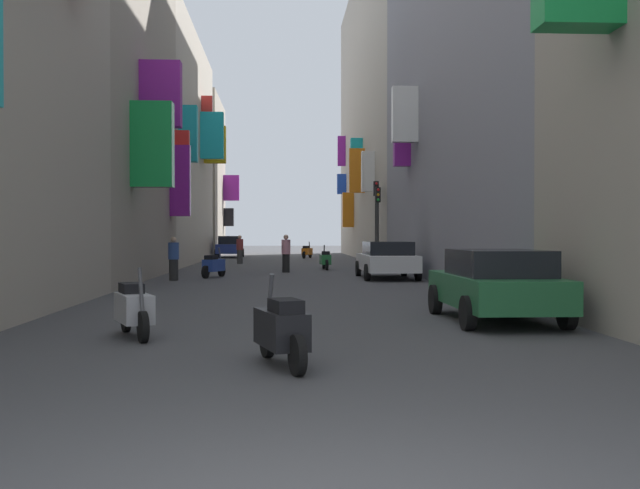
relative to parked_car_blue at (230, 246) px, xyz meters
name	(u,v)px	position (x,y,z in m)	size (l,w,h in m)	color
ground_plane	(286,270)	(3.84, -18.21, -0.78)	(140.00, 140.00, 0.00)	#424244
building_left_mid_a	(68,77)	(-4.14, -24.86, 6.58)	(7.37, 12.93, 14.75)	#9E9384
building_left_mid_b	(146,149)	(-4.15, -9.31, 5.74)	(7.37, 18.17, 13.04)	#B2A899
building_left_far	(183,177)	(-4.15, 6.68, 5.34)	(7.31, 10.24, 12.24)	#9E9384
building_right_mid_a	(515,14)	(11.83, -26.41, 8.64)	(6.98, 21.19, 18.85)	gray
building_right_mid_b	(420,81)	(11.83, -8.61, 9.94)	(6.97, 14.42, 21.46)	#B2A899
building_right_mid_c	(386,129)	(11.83, 5.19, 9.05)	(6.81, 13.19, 19.67)	#B2A899
parked_car_blue	(230,246)	(0.00, 0.00, 0.00)	(1.86, 3.98, 1.51)	navy
parked_car_green	(496,283)	(7.58, -38.53, -0.06)	(1.90, 3.99, 1.35)	#236638
parked_car_white	(387,259)	(7.48, -25.09, -0.05)	(1.98, 4.50, 1.37)	white
scooter_black	(282,329)	(3.56, -42.99, -0.32)	(0.72, 1.81, 1.13)	black
scooter_green	(325,260)	(5.63, -18.09, -0.32)	(0.49, 1.79, 1.13)	#287F3D
scooter_silver	(134,308)	(1.21, -40.26, -0.32)	(0.82, 1.75, 1.13)	#ADADB2
scooter_orange	(307,251)	(5.37, -2.17, -0.32)	(0.80, 1.82, 1.13)	orange
scooter_blue	(214,265)	(1.03, -24.17, -0.32)	(0.80, 1.74, 1.13)	#2D4CAD
pedestrian_crossing	(174,259)	(-0.22, -25.84, -0.02)	(0.53, 0.53, 1.55)	#292929
pedestrian_near_left	(286,254)	(3.79, -20.57, 0.02)	(0.38, 0.38, 1.62)	black
pedestrian_near_right	(240,250)	(1.32, -11.25, 0.00)	(0.50, 0.50, 1.58)	#3C3C3C
traffic_light_near_corner	(376,208)	(8.47, -14.42, 2.18)	(0.26, 0.34, 4.36)	#2D2D2D
traffic_light_far_corner	(378,212)	(8.42, -15.54, 1.94)	(0.26, 0.34, 3.97)	#2D2D2D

